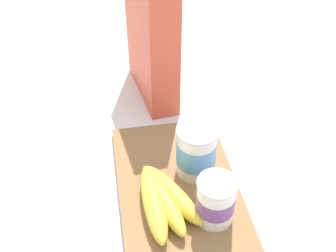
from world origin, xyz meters
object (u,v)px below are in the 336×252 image
object	(u,v)px
cereal_box	(149,34)
banana_bunch	(162,199)
yogurt_cup_front	(196,151)
yogurt_cup_back	(216,201)
cutting_board	(179,192)

from	to	relation	value
cereal_box	banana_bunch	size ratio (longest dim) A/B	1.72
yogurt_cup_front	yogurt_cup_back	world-z (taller)	yogurt_cup_front
cereal_box	banana_bunch	xyz separation A→B (m)	(0.35, -0.03, -0.11)
cutting_board	yogurt_cup_front	xyz separation A→B (m)	(-0.04, 0.04, 0.06)
cutting_board	banana_bunch	size ratio (longest dim) A/B	2.09
yogurt_cup_back	cutting_board	bearing A→B (deg)	-146.62
cutting_board	yogurt_cup_back	world-z (taller)	yogurt_cup_back
banana_bunch	cutting_board	bearing A→B (deg)	132.15
cutting_board	yogurt_cup_front	size ratio (longest dim) A/B	3.65
yogurt_cup_front	banana_bunch	xyz separation A→B (m)	(0.07, -0.07, -0.03)
cutting_board	yogurt_cup_front	world-z (taller)	yogurt_cup_front
cutting_board	banana_bunch	distance (m)	0.05
yogurt_cup_front	banana_bunch	world-z (taller)	yogurt_cup_front
cereal_box	yogurt_cup_front	world-z (taller)	cereal_box
yogurt_cup_front	yogurt_cup_back	distance (m)	0.11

